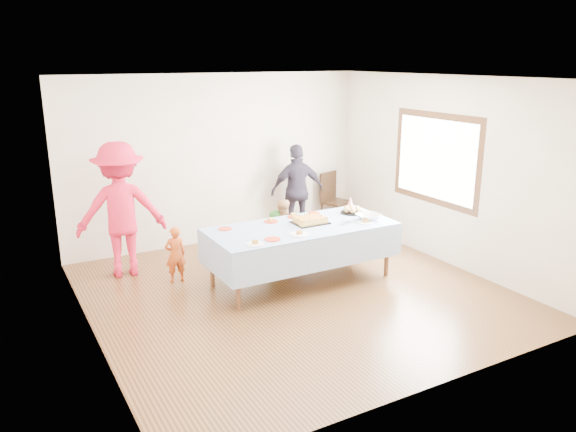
% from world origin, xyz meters
% --- Properties ---
extents(ground, '(5.00, 5.00, 0.00)m').
position_xyz_m(ground, '(0.00, 0.00, 0.00)').
color(ground, '#472914').
rests_on(ground, ground).
extents(room_walls, '(5.04, 5.04, 2.72)m').
position_xyz_m(room_walls, '(0.05, 0.00, 1.77)').
color(room_walls, beige).
rests_on(room_walls, ground).
extents(party_table, '(2.50, 1.10, 0.78)m').
position_xyz_m(party_table, '(0.26, 0.30, 0.72)').
color(party_table, '#522E1C').
rests_on(party_table, ground).
extents(birthday_cake, '(0.46, 0.35, 0.08)m').
position_xyz_m(birthday_cake, '(0.43, 0.35, 0.82)').
color(birthday_cake, black).
rests_on(birthday_cake, party_table).
extents(rolls_tray, '(0.33, 0.33, 0.10)m').
position_xyz_m(rolls_tray, '(1.22, 0.49, 0.82)').
color(rolls_tray, black).
rests_on(rolls_tray, party_table).
extents(punch_bowl, '(0.32, 0.32, 0.08)m').
position_xyz_m(punch_bowl, '(1.21, 0.10, 0.82)').
color(punch_bowl, silver).
rests_on(punch_bowl, party_table).
extents(party_hat, '(0.11, 0.11, 0.19)m').
position_xyz_m(party_hat, '(1.33, 0.69, 0.87)').
color(party_hat, white).
rests_on(party_hat, party_table).
extents(fork_pile, '(0.24, 0.18, 0.07)m').
position_xyz_m(fork_pile, '(0.86, 0.13, 0.81)').
color(fork_pile, white).
rests_on(fork_pile, party_table).
extents(plate_red_far_a, '(0.18, 0.18, 0.01)m').
position_xyz_m(plate_red_far_a, '(-0.68, 0.65, 0.79)').
color(plate_red_far_a, red).
rests_on(plate_red_far_a, party_table).
extents(plate_red_far_b, '(0.19, 0.19, 0.01)m').
position_xyz_m(plate_red_far_b, '(-0.00, 0.66, 0.79)').
color(plate_red_far_b, red).
rests_on(plate_red_far_b, party_table).
extents(plate_red_far_c, '(0.17, 0.17, 0.01)m').
position_xyz_m(plate_red_far_c, '(0.38, 0.71, 0.79)').
color(plate_red_far_c, red).
rests_on(plate_red_far_c, party_table).
extents(plate_red_far_d, '(0.16, 0.16, 0.01)m').
position_xyz_m(plate_red_far_d, '(0.73, 0.74, 0.79)').
color(plate_red_far_d, red).
rests_on(plate_red_far_d, party_table).
extents(plate_red_near, '(0.20, 0.20, 0.01)m').
position_xyz_m(plate_red_near, '(-0.34, -0.03, 0.79)').
color(plate_red_near, red).
rests_on(plate_red_near, party_table).
extents(plate_white_left, '(0.21, 0.21, 0.01)m').
position_xyz_m(plate_white_left, '(-0.61, -0.09, 0.79)').
color(plate_white_left, white).
rests_on(plate_white_left, party_table).
extents(plate_white_mid, '(0.24, 0.24, 0.01)m').
position_xyz_m(plate_white_mid, '(0.04, -0.03, 0.79)').
color(plate_white_mid, white).
rests_on(plate_white_mid, party_table).
extents(plate_white_right, '(0.21, 0.21, 0.01)m').
position_xyz_m(plate_white_right, '(1.09, -0.01, 0.79)').
color(plate_white_right, white).
rests_on(plate_white_right, party_table).
extents(dining_chair, '(0.53, 0.53, 0.97)m').
position_xyz_m(dining_chair, '(2.08, 2.28, 0.54)').
color(dining_chair, black).
rests_on(dining_chair, ground).
extents(toddler_left, '(0.29, 0.20, 0.77)m').
position_xyz_m(toddler_left, '(-1.22, 1.10, 0.39)').
color(toddler_left, '#BF4917').
rests_on(toddler_left, ground).
extents(toddler_mid, '(0.38, 0.25, 0.77)m').
position_xyz_m(toddler_mid, '(0.35, 1.18, 0.39)').
color(toddler_mid, '#2C6521').
rests_on(toddler_mid, ground).
extents(toddler_right, '(0.55, 0.49, 0.94)m').
position_xyz_m(toddler_right, '(0.42, 1.13, 0.47)').
color(toddler_right, tan).
rests_on(toddler_right, ground).
extents(adult_left, '(1.29, 0.87, 1.86)m').
position_xyz_m(adult_left, '(-1.76, 1.72, 0.93)').
color(adult_left, red).
rests_on(adult_left, ground).
extents(adult_right, '(0.97, 0.54, 1.56)m').
position_xyz_m(adult_right, '(1.24, 2.10, 0.78)').
color(adult_right, '#302B3B').
rests_on(adult_right, ground).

